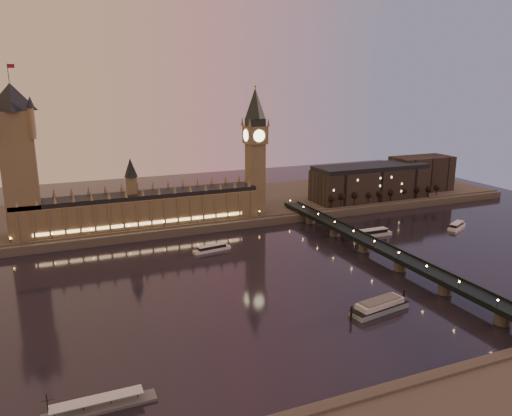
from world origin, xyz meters
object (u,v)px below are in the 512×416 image
at_px(moored_barge, 380,306).
at_px(pontoon_pier, 100,406).
at_px(cruise_boat_a, 212,248).
at_px(cruise_boat_b, 373,233).

bearing_deg(moored_barge, pontoon_pier, -179.14).
relative_size(moored_barge, pontoon_pier, 0.95).
distance_m(cruise_boat_a, cruise_boat_b, 123.27).
bearing_deg(moored_barge, cruise_boat_b, 46.09).
height_order(moored_barge, pontoon_pier, pontoon_pier).
bearing_deg(cruise_boat_b, cruise_boat_a, 173.74).
height_order(cruise_boat_a, moored_barge, moored_barge).
distance_m(cruise_boat_a, moored_barge, 130.80).
height_order(cruise_boat_b, pontoon_pier, pontoon_pier).
xyz_separation_m(moored_barge, pontoon_pier, (-139.01, -25.48, -1.82)).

